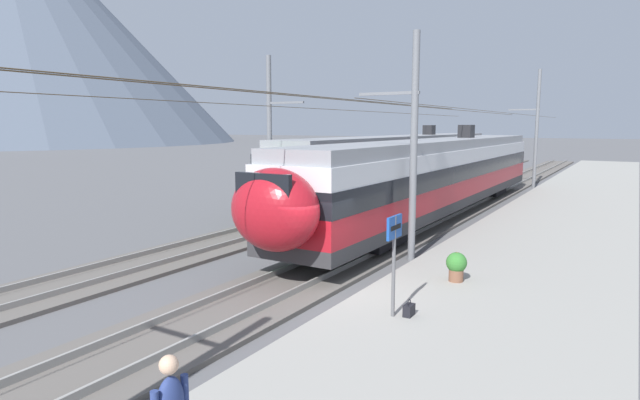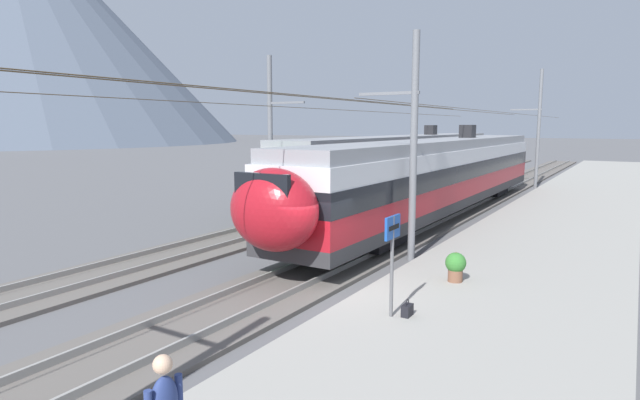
% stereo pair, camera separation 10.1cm
% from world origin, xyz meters
% --- Properties ---
extents(ground_plane, '(400.00, 400.00, 0.00)m').
position_xyz_m(ground_plane, '(0.00, 0.00, 0.00)').
color(ground_plane, '#565659').
extents(platform_slab, '(120.00, 6.12, 0.30)m').
position_xyz_m(platform_slab, '(0.00, -3.99, 0.15)').
color(platform_slab, gray).
rests_on(platform_slab, ground).
extents(track_near, '(120.00, 3.00, 0.28)m').
position_xyz_m(track_near, '(0.00, 1.39, 0.07)').
color(track_near, '#5B5651').
rests_on(track_near, ground).
extents(track_far, '(120.00, 3.00, 0.28)m').
position_xyz_m(track_far, '(0.00, 6.64, 0.07)').
color(track_far, '#5B5651').
rests_on(track_far, ground).
extents(train_near_platform, '(28.16, 2.88, 4.27)m').
position_xyz_m(train_near_platform, '(12.81, 1.39, 2.23)').
color(train_near_platform, '#2D2D30').
rests_on(train_near_platform, track_near).
extents(train_far_track, '(30.55, 2.97, 4.27)m').
position_xyz_m(train_far_track, '(21.24, 6.64, 2.23)').
color(train_far_track, '#2D2D30').
rests_on(train_far_track, track_far).
extents(catenary_mast_mid, '(49.51, 2.16, 7.52)m').
position_xyz_m(catenary_mast_mid, '(4.71, -0.31, 3.93)').
color(catenary_mast_mid, slate).
rests_on(catenary_mast_mid, ground).
extents(catenary_mast_east, '(49.51, 2.16, 8.48)m').
position_xyz_m(catenary_mast_east, '(28.80, -0.33, 4.36)').
color(catenary_mast_east, slate).
rests_on(catenary_mast_east, ground).
extents(catenary_mast_far_side, '(49.51, 2.12, 7.80)m').
position_xyz_m(catenary_mast_far_side, '(8.79, 8.31, 4.05)').
color(catenary_mast_far_side, slate).
rests_on(catenary_mast_far_side, ground).
extents(platform_sign, '(0.70, 0.08, 2.27)m').
position_xyz_m(platform_sign, '(-1.26, -2.37, 1.96)').
color(platform_sign, '#59595B').
rests_on(platform_sign, platform_slab).
extents(handbag_near_sign, '(0.32, 0.18, 0.39)m').
position_xyz_m(handbag_near_sign, '(-1.05, -2.67, 0.43)').
color(handbag_near_sign, black).
rests_on(handbag_near_sign, platform_slab).
extents(potted_plant_platform_edge, '(0.56, 0.56, 0.80)m').
position_xyz_m(potted_plant_platform_edge, '(2.09, -2.78, 0.76)').
color(potted_plant_platform_edge, brown).
rests_on(potted_plant_platform_edge, platform_slab).
extents(mountain_central_peak, '(124.60, 124.60, 67.13)m').
position_xyz_m(mountain_central_peak, '(69.38, 143.99, 33.56)').
color(mountain_central_peak, '#515B6B').
rests_on(mountain_central_peak, ground).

